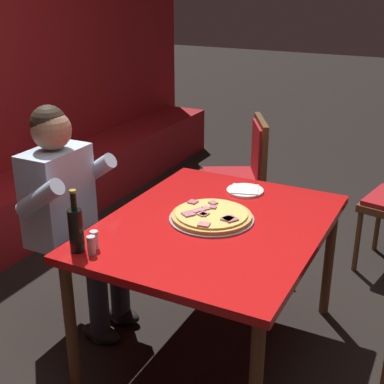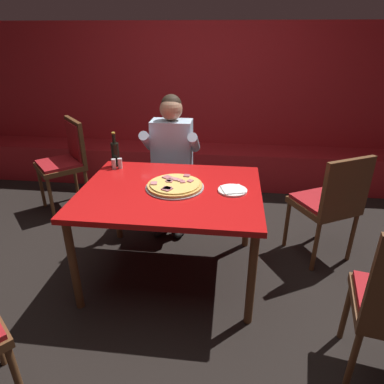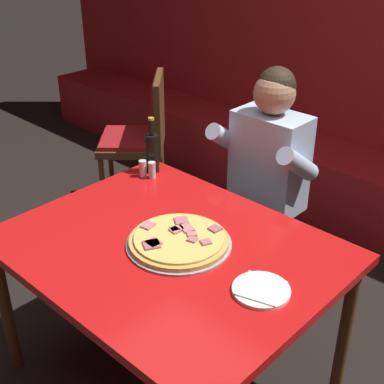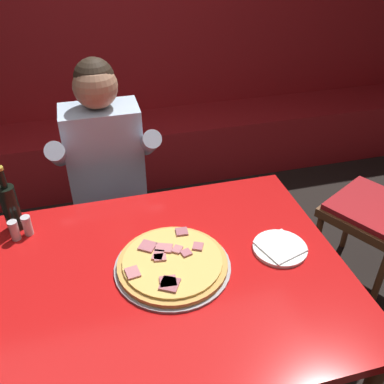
{
  "view_description": "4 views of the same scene",
  "coord_description": "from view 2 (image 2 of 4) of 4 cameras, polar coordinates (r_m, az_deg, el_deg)",
  "views": [
    {
      "loc": [
        -2.19,
        -0.99,
        1.88
      ],
      "look_at": [
        0.04,
        0.15,
        0.87
      ],
      "focal_mm": 50.0,
      "sensor_mm": 36.0,
      "label": 1
    },
    {
      "loc": [
        0.42,
        -2.22,
        1.79
      ],
      "look_at": [
        0.16,
        0.02,
        0.72
      ],
      "focal_mm": 32.0,
      "sensor_mm": 36.0,
      "label": 2
    },
    {
      "loc": [
        1.3,
        -1.24,
        1.96
      ],
      "look_at": [
        0.04,
        0.09,
        0.97
      ],
      "focal_mm": 50.0,
      "sensor_mm": 36.0,
      "label": 3
    },
    {
      "loc": [
        -0.2,
        -1.08,
        1.87
      ],
      "look_at": [
        0.15,
        0.22,
        0.93
      ],
      "focal_mm": 40.0,
      "sensor_mm": 36.0,
      "label": 4
    }
  ],
  "objects": [
    {
      "name": "ground_plane",
      "position": [
        2.89,
        -3.19,
        -13.09
      ],
      "size": [
        24.0,
        24.0,
        0.0
      ],
      "primitive_type": "plane",
      "color": "black"
    },
    {
      "name": "booth_wall_panel",
      "position": [
        4.5,
        1.33,
        14.54
      ],
      "size": [
        6.8,
        0.16,
        1.9
      ],
      "primitive_type": "cube",
      "color": "#A3191E",
      "rests_on": "ground_plane"
    },
    {
      "name": "booth_bench",
      "position": [
        4.39,
        0.83,
        4.49
      ],
      "size": [
        6.46,
        0.48,
        0.46
      ],
      "primitive_type": "cube",
      "color": "#A3191E",
      "rests_on": "ground_plane"
    },
    {
      "name": "main_dining_table",
      "position": [
        2.53,
        -3.55,
        -1.02
      ],
      "size": [
        1.31,
        1.04,
        0.75
      ],
      "color": "brown",
      "rests_on": "ground_plane"
    },
    {
      "name": "pizza",
      "position": [
        2.51,
        -2.9,
        1.1
      ],
      "size": [
        0.43,
        0.43,
        0.05
      ],
      "color": "#9E9EA3",
      "rests_on": "main_dining_table"
    },
    {
      "name": "plate_white_paper",
      "position": [
        2.47,
        6.78,
        0.3
      ],
      "size": [
        0.21,
        0.21,
        0.02
      ],
      "color": "white",
      "rests_on": "main_dining_table"
    },
    {
      "name": "beer_bottle",
      "position": [
        2.97,
        -12.67,
        6.3
      ],
      "size": [
        0.07,
        0.07,
        0.29
      ],
      "color": "black",
      "rests_on": "main_dining_table"
    },
    {
      "name": "shaker_parmesan",
      "position": [
        2.92,
        -12.89,
        4.51
      ],
      "size": [
        0.04,
        0.04,
        0.09
      ],
      "color": "silver",
      "rests_on": "main_dining_table"
    },
    {
      "name": "shaker_oregano",
      "position": [
        2.92,
        -11.89,
        4.62
      ],
      "size": [
        0.04,
        0.04,
        0.09
      ],
      "color": "silver",
      "rests_on": "main_dining_table"
    },
    {
      "name": "diner_seated_blue_shirt",
      "position": [
        3.25,
        -3.57,
        5.74
      ],
      "size": [
        0.53,
        0.53,
        1.27
      ],
      "color": "black",
      "rests_on": "ground_plane"
    },
    {
      "name": "dining_chair_near_left",
      "position": [
        2.98,
        22.21,
        -1.21
      ],
      "size": [
        0.6,
        0.6,
        0.95
      ],
      "color": "brown",
      "rests_on": "ground_plane"
    },
    {
      "name": "dining_chair_side_aisle",
      "position": [
        3.87,
        -20.21,
        5.4
      ],
      "size": [
        0.62,
        0.62,
        0.97
      ],
      "color": "brown",
      "rests_on": "ground_plane"
    }
  ]
}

